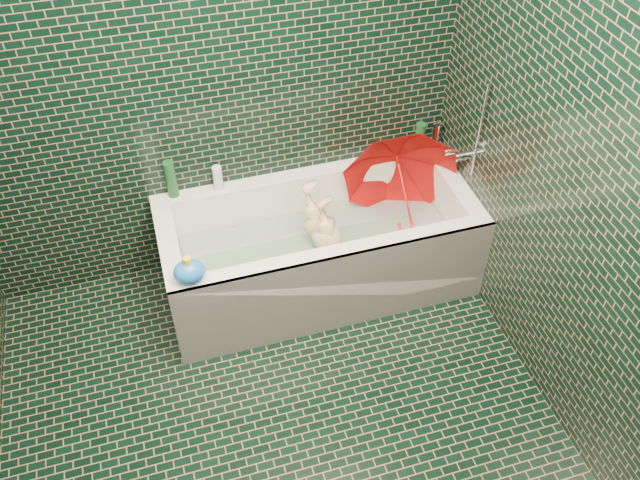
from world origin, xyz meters
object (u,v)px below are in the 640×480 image
object	(u,v)px
bathtub	(320,257)
child	(330,245)
rubber_duck	(394,153)
bath_toy	(189,271)
umbrella	(404,190)

from	to	relation	value
bathtub	child	size ratio (longest dim) A/B	2.05
child	rubber_duck	xyz separation A→B (m)	(0.49, 0.35, 0.28)
rubber_duck	bath_toy	bearing A→B (deg)	-161.26
umbrella	bath_toy	world-z (taller)	umbrella
bath_toy	bathtub	bearing A→B (deg)	21.55
rubber_duck	bath_toy	world-z (taller)	bath_toy
bathtub	rubber_duck	distance (m)	0.74
child	bathtub	bearing A→B (deg)	-125.47
bathtub	child	distance (m)	0.12
bathtub	umbrella	size ratio (longest dim) A/B	2.68
bathtub	child	world-z (taller)	bathtub
bathtub	bath_toy	bearing A→B (deg)	-157.89
child	bath_toy	distance (m)	0.88
child	bath_toy	xyz separation A→B (m)	(-0.78, -0.27, 0.31)
bathtub	umbrella	distance (m)	0.60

